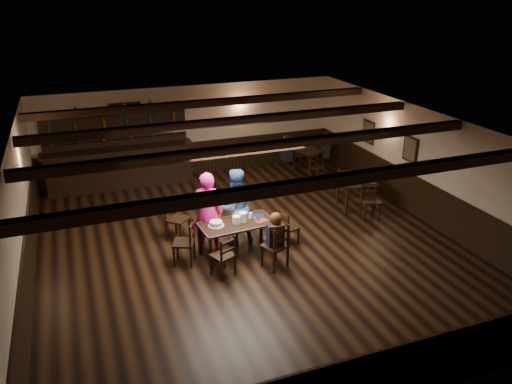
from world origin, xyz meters
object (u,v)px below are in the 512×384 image
object	(u,v)px
chair_near_left	(225,253)
man_blue	(235,207)
cake	(216,224)
bar_counter	(120,162)
woman_pink	(208,212)
dining_table	(237,226)
chair_near_right	(278,244)

from	to	relation	value
chair_near_left	man_blue	xyz separation A→B (m)	(0.64, 1.29, 0.36)
cake	bar_counter	size ratio (longest dim) A/B	0.08
woman_pink	dining_table	bearing A→B (deg)	163.26
chair_near_right	woman_pink	distance (m)	1.70
dining_table	cake	bearing A→B (deg)	177.74
dining_table	woman_pink	xyz separation A→B (m)	(-0.52, 0.41, 0.23)
cake	man_blue	bearing A→B (deg)	41.07
dining_table	man_blue	world-z (taller)	man_blue
dining_table	woman_pink	distance (m)	0.70
man_blue	cake	distance (m)	0.79
cake	bar_counter	xyz separation A→B (m)	(-1.39, 4.97, -0.07)
woman_pink	bar_counter	distance (m)	4.77
chair_near_left	bar_counter	size ratio (longest dim) A/B	0.21
dining_table	cake	size ratio (longest dim) A/B	4.92
chair_near_right	bar_counter	world-z (taller)	bar_counter
bar_counter	chair_near_right	bearing A→B (deg)	-67.38
chair_near_left	cake	bearing A→B (deg)	86.52
man_blue	bar_counter	xyz separation A→B (m)	(-1.98, 4.46, -0.15)
cake	woman_pink	bearing A→B (deg)	99.67
chair_near_right	cake	bearing A→B (deg)	140.37
chair_near_left	chair_near_right	bearing A→B (deg)	-4.53
dining_table	chair_near_left	bearing A→B (deg)	-123.65
woman_pink	cake	distance (m)	0.41
man_blue	cake	xyz separation A→B (m)	(-0.59, -0.51, -0.08)
dining_table	bar_counter	world-z (taller)	bar_counter
woman_pink	bar_counter	bearing A→B (deg)	-52.55
chair_near_left	bar_counter	distance (m)	5.90
chair_near_right	dining_table	bearing A→B (deg)	124.67
man_blue	chair_near_right	bearing A→B (deg)	101.52
chair_near_left	bar_counter	xyz separation A→B (m)	(-1.35, 5.75, 0.21)
bar_counter	dining_table	bearing A→B (deg)	-69.68
dining_table	man_blue	bearing A→B (deg)	75.76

